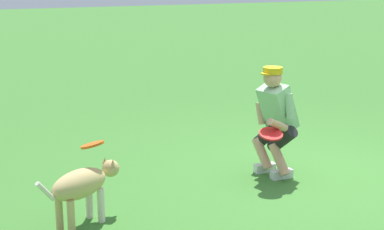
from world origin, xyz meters
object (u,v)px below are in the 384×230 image
(person, at_px, (275,118))
(frisbee_held, at_px, (271,134))
(frisbee_flying, at_px, (92,145))
(dog, at_px, (83,185))

(person, distance_m, frisbee_held, 0.40)
(frisbee_flying, xyz_separation_m, frisbee_held, (-1.99, -0.02, -0.12))
(person, relative_size, dog, 1.38)
(dog, bearing_deg, person, -17.71)
(dog, relative_size, frisbee_flying, 4.04)
(person, xyz_separation_m, dog, (2.36, 0.51, -0.30))
(person, height_order, frisbee_held, person)
(person, relative_size, frisbee_flying, 5.59)
(frisbee_held, bearing_deg, dog, 5.29)
(dog, relative_size, frisbee_held, 3.54)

